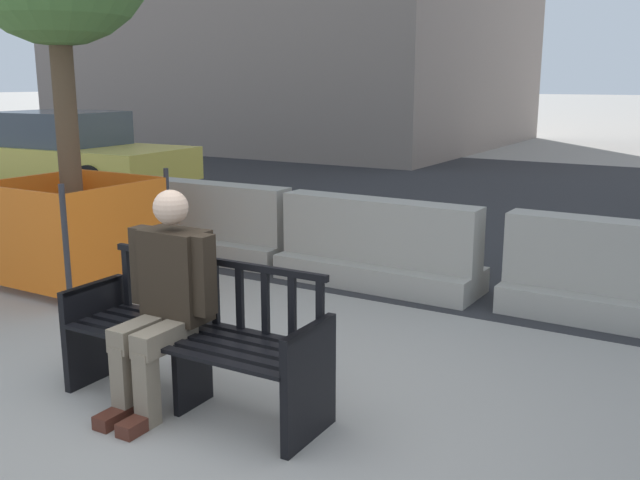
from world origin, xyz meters
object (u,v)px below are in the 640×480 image
street_bench (195,343)px  seated_person (166,295)px  jersey_barrier_centre (378,251)px  jersey_barrier_left (209,227)px  construction_fence (75,228)px  jersey_barrier_right (629,283)px  car_taxi_near (67,153)px

street_bench → seated_person: (-0.16, -0.06, 0.29)m
jersey_barrier_centre → seated_person: bearing=-89.0°
jersey_barrier_left → construction_fence: bearing=-105.9°
construction_fence → jersey_barrier_left: bearing=74.1°
street_bench → jersey_barrier_centre: street_bench is taller
jersey_barrier_left → construction_fence: (-0.42, -1.49, 0.21)m
jersey_barrier_centre → jersey_barrier_left: bearing=178.7°
seated_person → construction_fence: 3.02m
seated_person → construction_fence: (-2.60, 1.54, -0.14)m
street_bench → jersey_barrier_centre: 2.93m
jersey_barrier_right → car_taxi_near: (-9.64, 2.51, 0.34)m
street_bench → jersey_barrier_left: bearing=128.2°
street_bench → construction_fence: bearing=151.8°
car_taxi_near → jersey_barrier_right: bearing=-14.6°
seated_person → jersey_barrier_centre: bearing=91.0°
jersey_barrier_centre → construction_fence: bearing=-150.5°
construction_fence → seated_person: bearing=-30.6°
car_taxi_near → jersey_barrier_centre: bearing=-19.0°
street_bench → jersey_barrier_centre: bearing=94.1°
seated_person → car_taxi_near: bearing=143.4°
jersey_barrier_centre → construction_fence: (-2.55, -1.44, 0.21)m
construction_fence → car_taxi_near: size_ratio=0.28×
street_bench → construction_fence: construction_fence is taller
jersey_barrier_right → street_bench: bearing=-124.4°
jersey_barrier_right → car_taxi_near: 9.96m
construction_fence → car_taxi_near: 6.28m
jersey_barrier_centre → jersey_barrier_right: 2.24m
seated_person → jersey_barrier_right: seated_person is taller
jersey_barrier_left → car_taxi_near: (-5.27, 2.50, 0.34)m
street_bench → jersey_barrier_right: size_ratio=0.84×
jersey_barrier_left → jersey_barrier_right: (4.36, -0.01, 0.00)m
construction_fence → car_taxi_near: (-4.85, 3.99, 0.13)m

